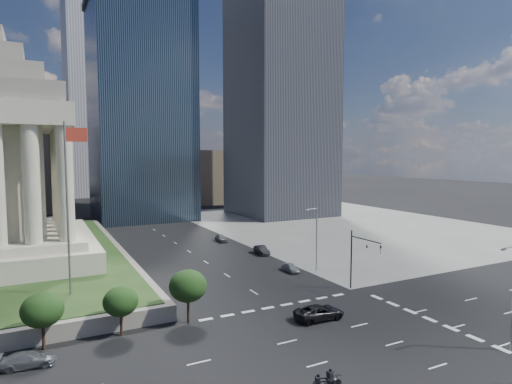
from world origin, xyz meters
TOP-DOWN VIEW (x-y plane):
  - ground at (0.00, 100.00)m, footprint 500.00×500.00m
  - sidewalk_ne at (46.00, 60.00)m, footprint 68.00×90.00m
  - flagpole at (-21.83, 24.00)m, footprint 2.52×0.24m
  - midrise_glass at (2.00, 95.00)m, footprint 26.00×26.00m
  - highrise_ne at (42.00, 85.00)m, footprint 26.00×28.00m
  - building_filler_ne at (32.00, 130.00)m, footprint 20.00×30.00m
  - building_filler_nw at (-30.00, 130.00)m, footprint 24.00×30.00m
  - traffic_signal_ne at (12.50, 13.70)m, footprint 0.30×5.74m
  - street_lamp_south at (13.33, -6.00)m, footprint 2.13×0.22m
  - street_lamp_north at (13.33, 25.00)m, footprint 2.13×0.22m
  - pickup_truck at (2.20, 8.35)m, footprint 2.89×5.80m
  - suv_grey at (-26.26, 10.94)m, footprint 2.28×4.61m
  - parked_sedan_near at (9.65, 26.36)m, footprint 1.92×4.01m
  - parked_sedan_mid at (11.16, 38.91)m, footprint 2.10×4.75m
  - parked_sedan_far at (9.00, 52.97)m, footprint 2.07×4.49m
  - motorcycle_lead at (-5.63, -3.85)m, footprint 2.39×0.76m

SIDE VIEW (x-z plane):
  - ground at x=0.00m, z-range 0.00..0.00m
  - sidewalk_ne at x=46.00m, z-range 0.00..0.03m
  - suv_grey at x=-26.26m, z-range 0.00..1.29m
  - parked_sedan_near at x=9.65m, z-range 0.00..1.32m
  - parked_sedan_far at x=9.00m, z-range 0.00..1.49m
  - parked_sedan_mid at x=11.16m, z-range 0.00..1.51m
  - pickup_truck at x=2.20m, z-range 0.00..1.58m
  - motorcycle_lead at x=-5.63m, z-range 0.00..1.76m
  - traffic_signal_ne at x=12.50m, z-range 1.25..9.25m
  - street_lamp_south at x=13.33m, z-range 0.66..10.66m
  - street_lamp_north at x=13.33m, z-range 0.66..10.66m
  - building_filler_ne at x=32.00m, z-range 0.00..20.00m
  - flagpole at x=-21.83m, z-range 3.11..23.11m
  - building_filler_nw at x=-30.00m, z-range 0.00..28.00m
  - midrise_glass at x=2.00m, z-range 0.00..60.00m
  - highrise_ne at x=42.00m, z-range 0.00..100.00m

